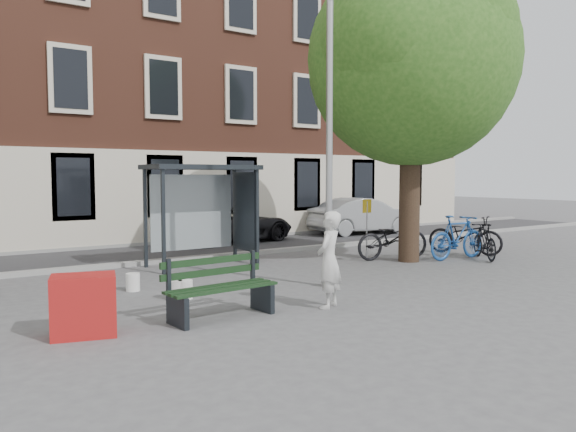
{
  "coord_description": "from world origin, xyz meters",
  "views": [
    {
      "loc": [
        -7.36,
        -9.2,
        2.34
      ],
      "look_at": [
        0.06,
        1.61,
        1.4
      ],
      "focal_mm": 35.0,
      "sensor_mm": 36.0,
      "label": 1
    }
  ],
  "objects_px": {
    "lamppost": "(329,155)",
    "bike_d": "(484,241)",
    "painter": "(329,260)",
    "bike_b": "(457,237)",
    "bus_shelter": "(214,192)",
    "bench": "(220,291)",
    "red_stand": "(84,305)",
    "bike_c": "(465,235)",
    "notice_sign": "(367,217)",
    "car_silver": "(363,216)",
    "bike_a": "(393,238)",
    "car_dark": "(233,224)"
  },
  "relations": [
    {
      "from": "lamppost",
      "to": "bike_d",
      "type": "distance_m",
      "value": 6.45
    },
    {
      "from": "painter",
      "to": "bike_b",
      "type": "xyz_separation_m",
      "value": [
        6.59,
        2.5,
        -0.23
      ]
    },
    {
      "from": "painter",
      "to": "bike_b",
      "type": "height_order",
      "value": "painter"
    },
    {
      "from": "bus_shelter",
      "to": "painter",
      "type": "height_order",
      "value": "bus_shelter"
    },
    {
      "from": "bench",
      "to": "red_stand",
      "type": "distance_m",
      "value": 2.14
    },
    {
      "from": "bike_b",
      "to": "bus_shelter",
      "type": "bearing_deg",
      "value": 64.94
    },
    {
      "from": "bike_c",
      "to": "notice_sign",
      "type": "distance_m",
      "value": 3.26
    },
    {
      "from": "bus_shelter",
      "to": "bike_c",
      "type": "height_order",
      "value": "bus_shelter"
    },
    {
      "from": "bench",
      "to": "car_silver",
      "type": "bearing_deg",
      "value": 33.82
    },
    {
      "from": "bus_shelter",
      "to": "bench",
      "type": "distance_m",
      "value": 5.92
    },
    {
      "from": "bench",
      "to": "notice_sign",
      "type": "distance_m",
      "value": 7.46
    },
    {
      "from": "bike_c",
      "to": "bike_a",
      "type": "bearing_deg",
      "value": 147.4
    },
    {
      "from": "bus_shelter",
      "to": "car_dark",
      "type": "height_order",
      "value": "bus_shelter"
    },
    {
      "from": "bus_shelter",
      "to": "bike_b",
      "type": "distance_m",
      "value": 6.88
    },
    {
      "from": "bike_a",
      "to": "car_silver",
      "type": "bearing_deg",
      "value": -24.02
    },
    {
      "from": "bus_shelter",
      "to": "car_silver",
      "type": "xyz_separation_m",
      "value": [
        8.54,
        3.61,
        -1.19
      ]
    },
    {
      "from": "bus_shelter",
      "to": "red_stand",
      "type": "distance_m",
      "value": 6.95
    },
    {
      "from": "bike_a",
      "to": "notice_sign",
      "type": "xyz_separation_m",
      "value": [
        -0.54,
        0.49,
        0.58
      ]
    },
    {
      "from": "bike_c",
      "to": "red_stand",
      "type": "bearing_deg",
      "value": 169.93
    },
    {
      "from": "bench",
      "to": "notice_sign",
      "type": "relative_size",
      "value": 1.16
    },
    {
      "from": "lamppost",
      "to": "red_stand",
      "type": "bearing_deg",
      "value": -170.75
    },
    {
      "from": "lamppost",
      "to": "bike_b",
      "type": "bearing_deg",
      "value": 10.42
    },
    {
      "from": "bike_b",
      "to": "car_silver",
      "type": "relative_size",
      "value": 0.47
    },
    {
      "from": "bench",
      "to": "bike_b",
      "type": "relative_size",
      "value": 0.93
    },
    {
      "from": "painter",
      "to": "car_silver",
      "type": "bearing_deg",
      "value": -166.81
    },
    {
      "from": "red_stand",
      "to": "bench",
      "type": "bearing_deg",
      "value": -5.12
    },
    {
      "from": "painter",
      "to": "bike_b",
      "type": "bearing_deg",
      "value": 168.68
    },
    {
      "from": "car_dark",
      "to": "car_silver",
      "type": "distance_m",
      "value": 5.73
    },
    {
      "from": "painter",
      "to": "bike_d",
      "type": "xyz_separation_m",
      "value": [
        7.21,
        2.06,
        -0.35
      ]
    },
    {
      "from": "bike_a",
      "to": "notice_sign",
      "type": "height_order",
      "value": "notice_sign"
    },
    {
      "from": "bike_a",
      "to": "red_stand",
      "type": "relative_size",
      "value": 2.52
    },
    {
      "from": "car_silver",
      "to": "bike_c",
      "type": "bearing_deg",
      "value": 173.21
    },
    {
      "from": "bike_c",
      "to": "car_silver",
      "type": "bearing_deg",
      "value": 54.72
    },
    {
      "from": "lamppost",
      "to": "car_dark",
      "type": "xyz_separation_m",
      "value": [
        2.23,
        8.22,
        -2.16
      ]
    },
    {
      "from": "bike_b",
      "to": "bike_d",
      "type": "bearing_deg",
      "value": -122.92
    },
    {
      "from": "bus_shelter",
      "to": "red_stand",
      "type": "relative_size",
      "value": 3.17
    },
    {
      "from": "bike_b",
      "to": "notice_sign",
      "type": "bearing_deg",
      "value": 55.03
    },
    {
      "from": "notice_sign",
      "to": "car_silver",
      "type": "bearing_deg",
      "value": 53.56
    },
    {
      "from": "bench",
      "to": "bike_c",
      "type": "distance_m",
      "value": 9.91
    },
    {
      "from": "bus_shelter",
      "to": "bike_c",
      "type": "bearing_deg",
      "value": -19.93
    },
    {
      "from": "bike_c",
      "to": "car_silver",
      "type": "distance_m",
      "value": 6.35
    },
    {
      "from": "painter",
      "to": "car_silver",
      "type": "relative_size",
      "value": 0.39
    },
    {
      "from": "bus_shelter",
      "to": "red_stand",
      "type": "bearing_deg",
      "value": -133.11
    },
    {
      "from": "car_dark",
      "to": "red_stand",
      "type": "xyz_separation_m",
      "value": [
        -7.48,
        -9.08,
        -0.18
      ]
    },
    {
      "from": "bike_b",
      "to": "notice_sign",
      "type": "xyz_separation_m",
      "value": [
        -2.01,
        1.53,
        0.55
      ]
    },
    {
      "from": "bike_c",
      "to": "bus_shelter",
      "type": "bearing_deg",
      "value": 138.38
    },
    {
      "from": "red_stand",
      "to": "car_silver",
      "type": "bearing_deg",
      "value": 33.03
    },
    {
      "from": "lamppost",
      "to": "car_silver",
      "type": "height_order",
      "value": "lamppost"
    },
    {
      "from": "bike_a",
      "to": "car_dark",
      "type": "distance_m",
      "value": 6.41
    },
    {
      "from": "car_silver",
      "to": "red_stand",
      "type": "relative_size",
      "value": 4.9
    }
  ]
}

